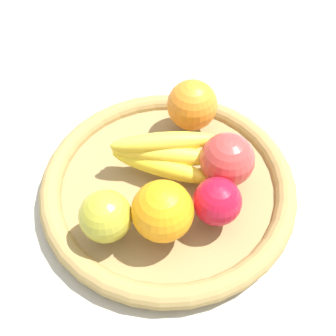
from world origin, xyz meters
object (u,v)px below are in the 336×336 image
banana_bunch (163,154)px  apple_2 (106,216)px  apple_0 (227,160)px  apple_1 (217,201)px  orange_1 (192,105)px  orange_0 (163,211)px

banana_bunch → apple_2: 0.13m
apple_0 → apple_1: bearing=21.2°
apple_1 → banana_bunch: bearing=-103.2°
apple_0 → orange_1: bearing=-121.1°
orange_1 → apple_1: size_ratio=1.23×
orange_1 → apple_1: bearing=45.4°
orange_1 → apple_2: bearing=6.5°
apple_1 → apple_2: apple_2 is taller
apple_2 → banana_bunch: bearing=-176.7°
apple_2 → apple_1: bearing=136.3°
orange_1 → banana_bunch: 0.10m
apple_2 → orange_1: bearing=-173.5°
apple_0 → apple_2: apple_0 is taller
orange_0 → orange_1: size_ratio=1.01×
orange_1 → apple_0: orange_1 is taller
orange_0 → apple_1: 0.07m
orange_1 → apple_2: size_ratio=1.17×
apple_1 → apple_2: (0.10, -0.10, 0.00)m
orange_0 → apple_0: orange_0 is taller
orange_0 → apple_0: size_ratio=1.04×
orange_0 → apple_1: size_ratio=1.24×
orange_0 → banana_bunch: orange_0 is taller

